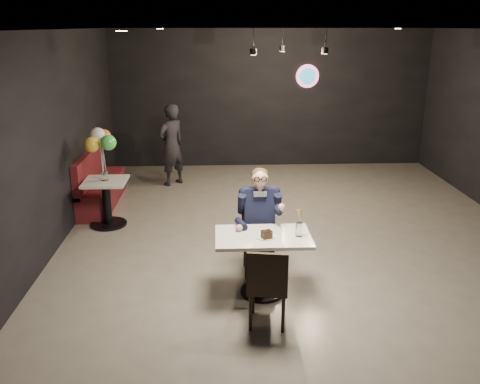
{
  "coord_description": "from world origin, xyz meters",
  "views": [
    {
      "loc": [
        -1.19,
        -6.76,
        3.06
      ],
      "look_at": [
        -0.92,
        -0.77,
        1.08
      ],
      "focal_mm": 38.0,
      "sensor_mm": 36.0,
      "label": 1
    }
  ],
  "objects_px": {
    "chair_near": "(268,284)",
    "seated_man": "(259,220)",
    "booth_bench": "(101,179)",
    "passerby": "(171,145)",
    "chair_far": "(259,239)",
    "sundae_glass": "(299,229)",
    "main_table": "(263,265)",
    "side_table": "(107,201)",
    "balloon_vase": "(105,176)"
  },
  "relations": [
    {
      "from": "chair_near",
      "to": "side_table",
      "type": "xyz_separation_m",
      "value": [
        -2.27,
        2.92,
        -0.05
      ]
    },
    {
      "from": "booth_bench",
      "to": "sundae_glass",
      "type": "bearing_deg",
      "value": -48.15
    },
    {
      "from": "chair_near",
      "to": "side_table",
      "type": "distance_m",
      "value": 3.7
    },
    {
      "from": "main_table",
      "to": "side_table",
      "type": "xyz_separation_m",
      "value": [
        -2.27,
        2.29,
        0.03
      ]
    },
    {
      "from": "sundae_glass",
      "to": "side_table",
      "type": "bearing_deg",
      "value": 139.04
    },
    {
      "from": "seated_man",
      "to": "balloon_vase",
      "type": "relative_size",
      "value": 9.68
    },
    {
      "from": "balloon_vase",
      "to": "sundae_glass",
      "type": "bearing_deg",
      "value": -40.96
    },
    {
      "from": "sundae_glass",
      "to": "side_table",
      "type": "xyz_separation_m",
      "value": [
        -2.68,
        2.33,
        -0.42
      ]
    },
    {
      "from": "sundae_glass",
      "to": "balloon_vase",
      "type": "bearing_deg",
      "value": 139.04
    },
    {
      "from": "chair_near",
      "to": "booth_bench",
      "type": "relative_size",
      "value": 0.48
    },
    {
      "from": "side_table",
      "to": "passerby",
      "type": "relative_size",
      "value": 0.51
    },
    {
      "from": "main_table",
      "to": "passerby",
      "type": "distance_m",
      "value": 4.71
    },
    {
      "from": "seated_man",
      "to": "balloon_vase",
      "type": "distance_m",
      "value": 2.86
    },
    {
      "from": "booth_bench",
      "to": "seated_man",
      "type": "bearing_deg",
      "value": -46.79
    },
    {
      "from": "seated_man",
      "to": "side_table",
      "type": "height_order",
      "value": "seated_man"
    },
    {
      "from": "booth_bench",
      "to": "passerby",
      "type": "xyz_separation_m",
      "value": [
        1.16,
        1.18,
        0.33
      ]
    },
    {
      "from": "main_table",
      "to": "booth_bench",
      "type": "height_order",
      "value": "booth_bench"
    },
    {
      "from": "main_table",
      "to": "chair_far",
      "type": "relative_size",
      "value": 1.2
    },
    {
      "from": "balloon_vase",
      "to": "booth_bench",
      "type": "bearing_deg",
      "value": 106.7
    },
    {
      "from": "chair_near",
      "to": "seated_man",
      "type": "distance_m",
      "value": 1.21
    },
    {
      "from": "side_table",
      "to": "passerby",
      "type": "height_order",
      "value": "passerby"
    },
    {
      "from": "seated_man",
      "to": "booth_bench",
      "type": "xyz_separation_m",
      "value": [
        -2.57,
        2.74,
        -0.24
      ]
    },
    {
      "from": "main_table",
      "to": "side_table",
      "type": "bearing_deg",
      "value": 134.8
    },
    {
      "from": "main_table",
      "to": "side_table",
      "type": "distance_m",
      "value": 3.23
    },
    {
      "from": "chair_near",
      "to": "sundae_glass",
      "type": "height_order",
      "value": "chair_near"
    },
    {
      "from": "chair_far",
      "to": "side_table",
      "type": "distance_m",
      "value": 2.86
    },
    {
      "from": "seated_man",
      "to": "balloon_vase",
      "type": "bearing_deg",
      "value": 142.58
    },
    {
      "from": "side_table",
      "to": "passerby",
      "type": "distance_m",
      "value": 2.37
    },
    {
      "from": "main_table",
      "to": "passerby",
      "type": "relative_size",
      "value": 0.68
    },
    {
      "from": "sundae_glass",
      "to": "chair_far",
      "type": "bearing_deg",
      "value": 124.7
    },
    {
      "from": "side_table",
      "to": "main_table",
      "type": "bearing_deg",
      "value": -45.2
    },
    {
      "from": "seated_man",
      "to": "balloon_vase",
      "type": "height_order",
      "value": "seated_man"
    },
    {
      "from": "sundae_glass",
      "to": "passerby",
      "type": "distance_m",
      "value": 4.86
    },
    {
      "from": "main_table",
      "to": "balloon_vase",
      "type": "xyz_separation_m",
      "value": [
        -2.27,
        2.29,
        0.45
      ]
    },
    {
      "from": "sundae_glass",
      "to": "booth_bench",
      "type": "height_order",
      "value": "booth_bench"
    },
    {
      "from": "seated_man",
      "to": "passerby",
      "type": "bearing_deg",
      "value": 109.9
    },
    {
      "from": "chair_far",
      "to": "sundae_glass",
      "type": "height_order",
      "value": "chair_far"
    },
    {
      "from": "main_table",
      "to": "passerby",
      "type": "bearing_deg",
      "value": 107.61
    },
    {
      "from": "chair_far",
      "to": "chair_near",
      "type": "xyz_separation_m",
      "value": [
        0.0,
        -1.18,
        0.0
      ]
    },
    {
      "from": "booth_bench",
      "to": "passerby",
      "type": "bearing_deg",
      "value": 45.51
    },
    {
      "from": "booth_bench",
      "to": "balloon_vase",
      "type": "xyz_separation_m",
      "value": [
        0.3,
        -1.0,
        0.34
      ]
    },
    {
      "from": "chair_far",
      "to": "seated_man",
      "type": "xyz_separation_m",
      "value": [
        0.0,
        0.0,
        0.26
      ]
    },
    {
      "from": "main_table",
      "to": "chair_far",
      "type": "bearing_deg",
      "value": 90.0
    },
    {
      "from": "sundae_glass",
      "to": "main_table",
      "type": "bearing_deg",
      "value": 174.78
    },
    {
      "from": "chair_far",
      "to": "booth_bench",
      "type": "bearing_deg",
      "value": 133.21
    },
    {
      "from": "booth_bench",
      "to": "passerby",
      "type": "distance_m",
      "value": 1.68
    },
    {
      "from": "seated_man",
      "to": "sundae_glass",
      "type": "relative_size",
      "value": 8.8
    },
    {
      "from": "chair_far",
      "to": "side_table",
      "type": "relative_size",
      "value": 1.12
    },
    {
      "from": "chair_near",
      "to": "seated_man",
      "type": "xyz_separation_m",
      "value": [
        0.0,
        1.18,
        0.26
      ]
    },
    {
      "from": "main_table",
      "to": "chair_near",
      "type": "distance_m",
      "value": 0.64
    }
  ]
}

